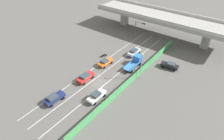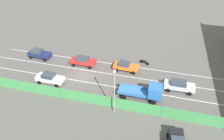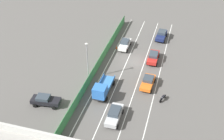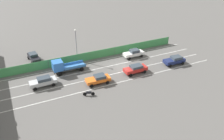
# 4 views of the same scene
# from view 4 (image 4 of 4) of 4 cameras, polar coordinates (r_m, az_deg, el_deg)

# --- Properties ---
(ground_plane) EXTENTS (300.00, 300.00, 0.00)m
(ground_plane) POSITION_cam_4_polar(r_m,az_deg,el_deg) (48.24, 2.60, 0.66)
(ground_plane) COLOR #565451
(lane_line_left_edge) EXTENTS (0.14, 48.43, 0.01)m
(lane_line_left_edge) POSITION_cam_4_polar(r_m,az_deg,el_deg) (42.08, -1.78, -3.89)
(lane_line_left_edge) COLOR silver
(lane_line_left_edge) RESTS_ON ground
(lane_line_mid_left) EXTENTS (0.14, 48.43, 0.01)m
(lane_line_mid_left) POSITION_cam_4_polar(r_m,az_deg,el_deg) (44.65, -3.49, -1.85)
(lane_line_mid_left) COLOR silver
(lane_line_mid_left) RESTS_ON ground
(lane_line_mid_right) EXTENTS (0.14, 48.43, 0.01)m
(lane_line_mid_right) POSITION_cam_4_polar(r_m,az_deg,el_deg) (47.30, -5.00, -0.03)
(lane_line_mid_right) COLOR silver
(lane_line_mid_right) RESTS_ON ground
(lane_line_right_edge) EXTENTS (0.14, 48.43, 0.01)m
(lane_line_right_edge) POSITION_cam_4_polar(r_m,az_deg,el_deg) (50.02, -6.35, 1.59)
(lane_line_right_edge) COLOR silver
(lane_line_right_edge) RESTS_ON ground
(green_fence) EXTENTS (0.10, 44.53, 1.84)m
(green_fence) POSITION_cam_4_polar(r_m,az_deg,el_deg) (50.69, -6.89, 3.10)
(green_fence) COLOR #3D8E4C
(green_fence) RESTS_ON ground
(car_sedan_red) EXTENTS (2.02, 4.60, 1.63)m
(car_sedan_red) POSITION_cam_4_polar(r_m,az_deg,el_deg) (45.96, 5.70, 0.32)
(car_sedan_red) COLOR red
(car_sedan_red) RESTS_ON ground
(car_sedan_silver) EXTENTS (1.96, 4.65, 1.70)m
(car_sedan_silver) POSITION_cam_4_polar(r_m,az_deg,el_deg) (43.34, -16.22, -2.64)
(car_sedan_silver) COLOR #B7BABC
(car_sedan_silver) RESTS_ON ground
(car_taxi_orange) EXTENTS (2.21, 4.50, 1.59)m
(car_taxi_orange) POSITION_cam_4_polar(r_m,az_deg,el_deg) (42.54, -3.30, -2.15)
(car_taxi_orange) COLOR orange
(car_taxi_orange) RESTS_ON ground
(car_sedan_white) EXTENTS (1.99, 4.57, 1.74)m
(car_sedan_white) POSITION_cam_4_polar(r_m,az_deg,el_deg) (52.32, 5.26, 4.07)
(car_sedan_white) COLOR white
(car_sedan_white) RESTS_ON ground
(car_sedan_navy) EXTENTS (2.23, 4.55, 1.72)m
(car_sedan_navy) POSITION_cam_4_polar(r_m,az_deg,el_deg) (50.69, 14.84, 2.33)
(car_sedan_navy) COLOR navy
(car_sedan_navy) RESTS_ON ground
(flatbed_truck_blue) EXTENTS (2.27, 6.36, 2.61)m
(flatbed_truck_blue) POSITION_cam_4_polar(r_m,az_deg,el_deg) (46.66, -11.74, 0.87)
(flatbed_truck_blue) COLOR black
(flatbed_truck_blue) RESTS_ON ground
(motorcycle) EXTENTS (0.90, 1.85, 0.93)m
(motorcycle) POSITION_cam_4_polar(r_m,az_deg,el_deg) (39.62, -5.60, -5.55)
(motorcycle) COLOR black
(motorcycle) RESTS_ON ground
(parked_sedan_dark) EXTENTS (4.66, 2.33, 1.65)m
(parked_sedan_dark) POSITION_cam_4_polar(r_m,az_deg,el_deg) (53.16, -18.33, 3.03)
(parked_sedan_dark) COLOR black
(parked_sedan_dark) RESTS_ON ground
(street_lamp) EXTENTS (0.60, 0.36, 6.98)m
(street_lamp) POSITION_cam_4_polar(r_m,az_deg,el_deg) (49.70, -8.63, 6.64)
(street_lamp) COLOR gray
(street_lamp) RESTS_ON ground
(traffic_cone) EXTENTS (0.47, 0.47, 0.56)m
(traffic_cone) POSITION_cam_4_polar(r_m,az_deg,el_deg) (53.50, 3.76, 3.90)
(traffic_cone) COLOR orange
(traffic_cone) RESTS_ON ground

